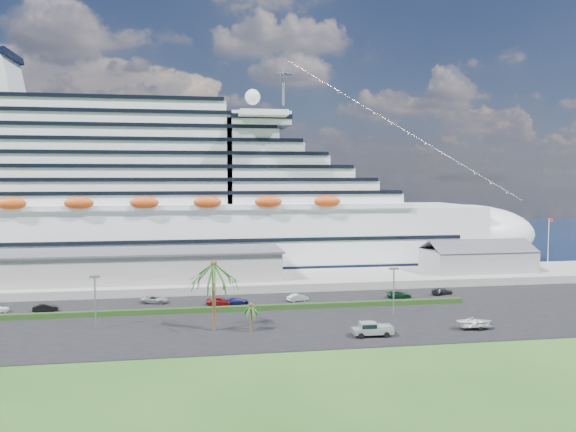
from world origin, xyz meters
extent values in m
plane|color=#284D19|center=(0.00, 0.00, 0.00)|extent=(420.00, 420.00, 0.00)
cube|color=black|center=(0.00, 11.00, 0.06)|extent=(140.00, 38.00, 0.12)
cube|color=gray|center=(0.00, 40.00, 0.90)|extent=(240.00, 20.00, 1.80)
cube|color=black|center=(0.00, 130.00, 0.01)|extent=(420.00, 160.00, 0.02)
cube|color=silver|center=(-20.00, 64.00, 8.00)|extent=(160.00, 30.00, 16.00)
ellipsoid|color=silver|center=(60.00, 64.00, 8.00)|extent=(40.00, 30.00, 16.00)
cube|color=black|center=(-20.00, 64.00, 1.20)|extent=(164.00, 30.60, 2.40)
cube|color=silver|center=(-32.00, 64.00, 29.60)|extent=(128.00, 26.00, 24.80)
cube|color=silver|center=(2.80, 64.00, 37.40)|extent=(14.00, 38.00, 3.20)
cylinder|color=gray|center=(10.00, 64.00, 48.00)|extent=(0.70, 0.70, 12.00)
ellipsoid|color=#C54312|center=(-24.00, 48.20, 17.80)|extent=(90.00, 2.40, 2.60)
ellipsoid|color=#C54312|center=(-24.00, 79.80, 17.80)|extent=(90.00, 2.40, 2.60)
cube|color=black|center=(-20.00, 64.00, 8.80)|extent=(144.00, 30.40, 0.90)
cube|color=gray|center=(-25.00, 40.00, 4.80)|extent=(60.00, 14.00, 6.00)
cube|color=#4C4C54|center=(-25.00, 40.00, 7.90)|extent=(61.00, 15.00, 0.40)
cube|color=gray|center=(52.00, 40.00, 4.20)|extent=(24.00, 12.00, 4.80)
cube|color=#4C4C54|center=(52.00, 37.00, 7.80)|extent=(24.00, 6.31, 2.74)
cube|color=#4C4C54|center=(52.00, 43.00, 7.80)|extent=(24.00, 6.31, 2.74)
cylinder|color=silver|center=(70.00, 40.00, 7.80)|extent=(0.16, 0.16, 12.00)
cube|color=red|center=(70.50, 40.00, 13.40)|extent=(1.00, 0.04, 0.70)
cube|color=#163311|center=(-8.00, 16.00, 0.57)|extent=(88.00, 1.10, 0.90)
cylinder|color=gray|center=(-28.00, 8.00, 4.12)|extent=(0.24, 0.24, 8.00)
cube|color=gray|center=(-28.00, 8.00, 8.22)|extent=(1.60, 0.35, 0.35)
cylinder|color=gray|center=(20.00, 8.00, 4.12)|extent=(0.24, 0.24, 8.00)
cube|color=gray|center=(20.00, 8.00, 8.22)|extent=(1.60, 0.35, 0.35)
cylinder|color=#47301E|center=(-10.00, 4.00, 5.25)|extent=(0.54, 0.54, 10.50)
sphere|color=#47301E|center=(-10.00, 4.00, 10.50)|extent=(0.98, 0.98, 0.98)
cylinder|color=#47301E|center=(-4.50, 2.50, 2.10)|extent=(0.35, 0.35, 4.20)
sphere|color=#47301E|center=(-4.50, 2.50, 4.20)|extent=(0.73, 0.73, 0.73)
imported|color=black|center=(-38.59, 20.95, 0.81)|extent=(4.37, 2.14, 1.38)
imported|color=#95989D|center=(-20.26, 24.68, 0.81)|extent=(5.39, 3.44, 1.39)
imported|color=#141446|center=(-5.32, 21.12, 0.76)|extent=(4.68, 2.79, 1.27)
imported|color=maroon|center=(-8.61, 20.99, 0.89)|extent=(4.84, 2.98, 1.54)
imported|color=#A9A9B0|center=(6.21, 22.12, 0.79)|extent=(4.32, 2.67, 1.35)
imported|color=#0D351B|center=(26.13, 21.78, 0.78)|extent=(5.00, 2.87, 1.31)
imported|color=black|center=(35.73, 23.33, 0.78)|extent=(4.92, 3.16, 1.33)
cylinder|color=black|center=(10.83, -3.89, 0.56)|extent=(0.88, 0.34, 0.87)
cylinder|color=black|center=(10.83, -1.82, 0.56)|extent=(0.88, 0.34, 0.87)
cylinder|color=black|center=(14.64, -3.89, 0.56)|extent=(0.88, 0.34, 0.87)
cylinder|color=black|center=(14.64, -1.82, 0.56)|extent=(0.88, 0.34, 0.87)
cube|color=#A1A3A8|center=(12.90, -2.86, 0.94)|extent=(5.97, 2.41, 0.76)
cube|color=#A1A3A8|center=(14.48, -2.86, 1.37)|extent=(2.70, 2.23, 0.60)
cube|color=#A1A3A8|center=(12.13, -2.86, 1.70)|extent=(2.48, 2.16, 1.04)
cube|color=black|center=(12.13, -2.86, 1.81)|extent=(2.26, 2.21, 0.60)
cube|color=#A1A3A8|center=(10.39, -2.86, 1.16)|extent=(1.06, 2.11, 0.38)
cube|color=gray|center=(29.53, -1.84, 0.70)|extent=(4.94, 2.01, 0.13)
cylinder|color=gray|center=(27.31, -1.84, 0.70)|extent=(2.33, 0.19, 0.08)
cylinder|color=black|center=(29.96, -2.80, 0.46)|extent=(0.69, 0.26, 0.68)
cylinder|color=black|center=(29.96, -0.89, 0.46)|extent=(0.69, 0.26, 0.68)
imported|color=white|center=(29.53, -1.84, 1.32)|extent=(5.53, 4.06, 1.11)
camera|label=1|loc=(-12.43, -80.72, 23.35)|focal=35.00mm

